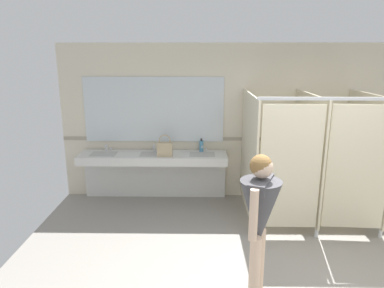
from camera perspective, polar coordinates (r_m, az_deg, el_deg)
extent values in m
cube|color=beige|center=(6.25, 14.31, 3.43)|extent=(7.58, 0.12, 2.66)
cube|color=#9E937F|center=(6.25, 14.29, 0.79)|extent=(7.58, 0.01, 0.06)
cube|color=silver|center=(5.92, -6.36, -2.24)|extent=(2.48, 0.54, 0.14)
cube|color=silver|center=(6.27, -6.00, -5.39)|extent=(2.48, 0.08, 0.72)
cube|color=#ADADA8|center=(6.05, -14.20, -2.05)|extent=(0.42, 0.30, 0.11)
cylinder|color=silver|center=(6.21, -13.77, -0.58)|extent=(0.04, 0.04, 0.11)
cylinder|color=silver|center=(6.15, -13.92, -0.30)|extent=(0.03, 0.11, 0.03)
sphere|color=silver|center=(6.21, -13.11, -0.78)|extent=(0.04, 0.04, 0.04)
cube|color=#ADADA8|center=(5.89, -6.40, -2.14)|extent=(0.42, 0.30, 0.11)
cylinder|color=silver|center=(6.06, -6.19, -0.62)|extent=(0.04, 0.04, 0.11)
cylinder|color=silver|center=(5.99, -6.26, -0.34)|extent=(0.03, 0.11, 0.03)
sphere|color=silver|center=(6.06, -5.51, -0.83)|extent=(0.04, 0.04, 0.04)
cube|color=#ADADA8|center=(5.84, 1.67, -2.19)|extent=(0.42, 0.30, 0.11)
cylinder|color=silver|center=(6.01, 1.65, -0.66)|extent=(0.04, 0.04, 0.11)
cylinder|color=silver|center=(5.95, 1.66, -0.38)|extent=(0.03, 0.11, 0.03)
sphere|color=silver|center=(6.03, 2.31, -0.86)|extent=(0.04, 0.04, 0.04)
cube|color=silver|center=(6.02, -6.24, 5.59)|extent=(2.38, 0.02, 1.11)
cube|color=beige|center=(5.40, 9.23, -1.43)|extent=(0.03, 1.52, 1.79)
cylinder|color=silver|center=(5.11, 9.92, -13.99)|extent=(0.05, 0.05, 0.12)
cube|color=beige|center=(5.59, 18.23, -1.42)|extent=(0.03, 1.52, 1.79)
cylinder|color=silver|center=(5.32, 19.64, -13.48)|extent=(0.05, 0.05, 0.12)
cube|color=beige|center=(5.92, 26.44, -1.37)|extent=(0.03, 1.52, 1.79)
cylinder|color=silver|center=(5.66, 28.36, -12.69)|extent=(0.05, 0.05, 0.12)
cube|color=beige|center=(4.80, 15.69, -3.80)|extent=(0.80, 0.03, 1.69)
cube|color=beige|center=(5.10, 25.37, -3.61)|extent=(0.80, 0.08, 1.69)
cube|color=#B7BABF|center=(4.74, 21.66, 6.89)|extent=(1.83, 0.04, 0.04)
cylinder|color=beige|center=(3.86, 10.85, -18.56)|extent=(0.11, 0.11, 0.77)
cylinder|color=beige|center=(3.72, 10.14, -19.99)|extent=(0.11, 0.11, 0.77)
cone|color=#47474C|center=(3.50, 10.95, -11.05)|extent=(0.53, 0.53, 0.67)
cube|color=#47474C|center=(3.38, 11.20, -6.40)|extent=(0.31, 0.45, 0.10)
cylinder|color=beige|center=(3.68, 11.92, -8.32)|extent=(0.08, 0.08, 0.49)
cylinder|color=beige|center=(3.25, 10.01, -11.36)|extent=(0.08, 0.08, 0.49)
sphere|color=beige|center=(3.33, 11.34, -3.75)|extent=(0.21, 0.21, 0.21)
sphere|color=olive|center=(3.32, 11.18, -3.48)|extent=(0.21, 0.21, 0.21)
cube|color=tan|center=(5.72, -4.44, -0.89)|extent=(0.24, 0.11, 0.23)
torus|color=tan|center=(5.68, -4.47, 0.61)|extent=(0.19, 0.02, 0.19)
cylinder|color=teal|center=(5.98, 1.54, -0.34)|extent=(0.07, 0.07, 0.19)
cylinder|color=black|center=(5.96, 1.55, 0.71)|extent=(0.03, 0.03, 0.04)
cylinder|color=white|center=(5.76, -5.42, -1.44)|extent=(0.07, 0.07, 0.10)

